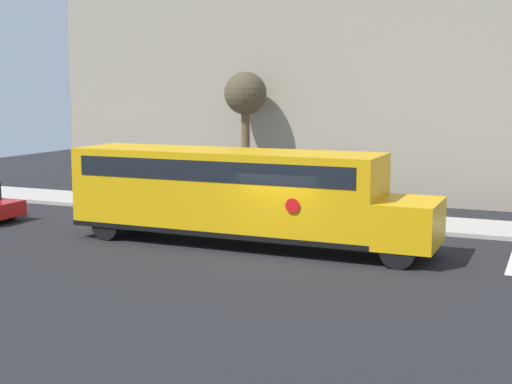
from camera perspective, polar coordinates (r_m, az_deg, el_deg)
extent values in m
plane|color=black|center=(21.49, 1.89, -5.18)|extent=(60.00, 60.00, 0.00)
cube|color=#B2ADA3|center=(27.51, 6.85, -2.10)|extent=(44.00, 3.00, 0.15)
cube|color=#9E937F|center=(33.37, 10.25, 9.98)|extent=(32.00, 4.00, 12.13)
cube|color=#EAA80F|center=(22.99, -2.48, 0.14)|extent=(10.15, 2.50, 2.59)
cube|color=#EAA80F|center=(21.22, 12.16, -2.45)|extent=(1.73, 2.50, 1.34)
cube|color=black|center=(23.19, -2.46, -2.84)|extent=(10.15, 2.54, 0.16)
cube|color=black|center=(22.89, -2.49, 1.99)|extent=(9.34, 2.53, 0.64)
cylinder|color=red|center=(20.75, 2.93, -1.11)|extent=(0.44, 0.02, 0.44)
cylinder|color=black|center=(22.40, 12.43, -3.51)|extent=(1.00, 0.30, 1.00)
cylinder|color=black|center=(20.33, 11.27, -4.67)|extent=(1.00, 0.30, 1.00)
cylinder|color=black|center=(25.98, -9.14, -1.80)|extent=(1.00, 0.30, 1.00)
cylinder|color=black|center=(24.22, -11.88, -2.61)|extent=(1.00, 0.30, 1.00)
cylinder|color=black|center=(29.06, -19.04, -1.45)|extent=(0.64, 0.22, 0.64)
cylinder|color=brown|center=(32.22, -0.84, 3.13)|extent=(0.38, 0.38, 4.22)
sphere|color=#4C422D|center=(32.09, -0.85, 7.91)|extent=(1.91, 1.91, 1.91)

